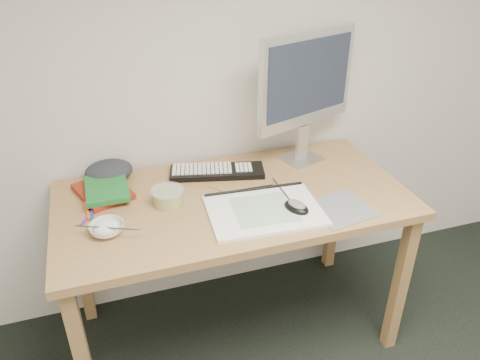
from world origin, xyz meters
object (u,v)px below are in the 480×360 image
object	(u,v)px
keyboard	(217,172)
monitor	(306,83)
desk	(234,213)
rice_bowl	(107,229)
sketchpad	(264,210)

from	to	relation	value
keyboard	monitor	xyz separation A→B (m)	(0.41, 0.02, 0.35)
desk	monitor	distance (m)	0.63
keyboard	rice_bowl	distance (m)	0.57
rice_bowl	monitor	bearing A→B (deg)	19.33
keyboard	monitor	size ratio (longest dim) A/B	0.69
desk	keyboard	size ratio (longest dim) A/B	3.46
sketchpad	rice_bowl	xyz separation A→B (m)	(-0.58, 0.04, 0.01)
sketchpad	rice_bowl	bearing A→B (deg)	179.36
desk	rice_bowl	world-z (taller)	rice_bowl
sketchpad	monitor	size ratio (longest dim) A/B	0.73
sketchpad	rice_bowl	size ratio (longest dim) A/B	3.46
desk	keyboard	bearing A→B (deg)	93.67
rice_bowl	desk	bearing A→B (deg)	11.10
desk	rice_bowl	distance (m)	0.52
monitor	keyboard	bearing A→B (deg)	163.70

